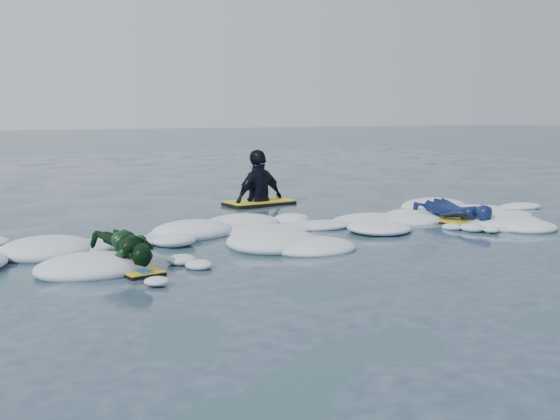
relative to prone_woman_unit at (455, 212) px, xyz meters
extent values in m
plane|color=#162C35|center=(-3.00, -0.86, -0.18)|extent=(120.00, 120.00, 0.00)
cube|color=black|center=(0.00, -0.22, -0.15)|extent=(0.74, 1.03, 0.05)
cube|color=yellow|center=(0.00, -0.22, -0.12)|extent=(0.72, 1.01, 0.02)
imported|color=navy|center=(0.00, 0.03, 0.02)|extent=(0.72, 1.46, 0.33)
cube|color=black|center=(-5.29, -1.12, -0.15)|extent=(0.55, 0.81, 0.04)
cube|color=yellow|center=(-5.29, -1.12, -0.13)|extent=(0.53, 0.79, 0.01)
cube|color=#1752AD|center=(-5.29, -1.12, -0.12)|extent=(0.28, 0.72, 0.00)
imported|color=#103D15|center=(-5.29, -0.92, 0.05)|extent=(0.66, 1.17, 0.42)
cube|color=black|center=(-1.86, 3.23, -0.14)|extent=(1.33, 0.85, 0.06)
cube|color=yellow|center=(-1.86, 3.23, -0.10)|extent=(1.31, 0.82, 0.02)
imported|color=black|center=(-1.86, 3.23, -0.09)|extent=(1.19, 0.80, 1.88)
camera|label=1|loc=(-7.08, -8.43, 1.55)|focal=45.00mm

